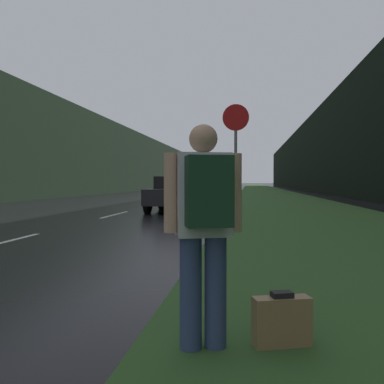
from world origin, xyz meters
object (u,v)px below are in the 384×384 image
Objects in this scene: hitchhiker_with_backpack at (204,221)px; suitcase at (282,322)px; stop_sign at (236,156)px; car_passing_near at (178,193)px.

hitchhiker_with_backpack is 3.67× the size of suitcase.
stop_sign is 6.87× the size of suitcase.
car_passing_near is (-2.52, 6.50, -1.07)m from stop_sign.
hitchhiker_with_backpack is (-0.01, -6.75, -0.86)m from stop_sign.
hitchhiker_with_backpack reaches higher than car_passing_near.
stop_sign is at bearing 77.27° from suitcase.
stop_sign reaches higher than hitchhiker_with_backpack.
stop_sign is at bearing 111.18° from car_passing_near.
hitchhiker_with_backpack is 13.49m from car_passing_near.
stop_sign reaches higher than car_passing_near.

